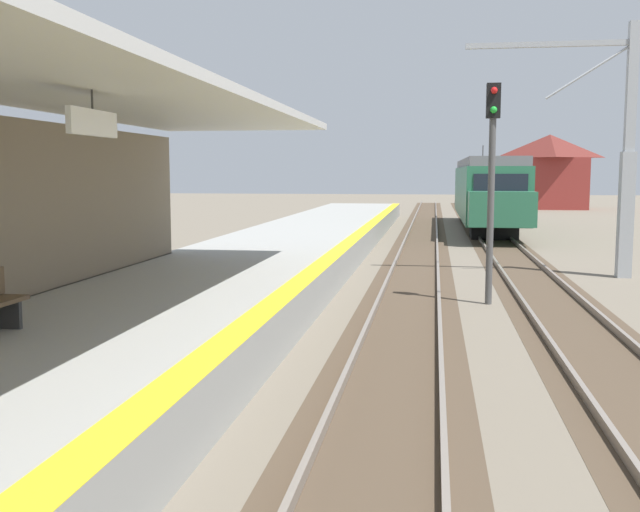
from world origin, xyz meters
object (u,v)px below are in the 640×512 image
object	(u,v)px
approaching_train	(487,190)
distant_trackside_house	(549,170)
rail_signal_post	(492,170)
catenary_pylon_far_side	(618,157)

from	to	relation	value
approaching_train	distant_trackside_house	size ratio (longest dim) A/B	2.97
distant_trackside_house	approaching_train	bearing A→B (deg)	-105.53
approaching_train	distant_trackside_house	bearing A→B (deg)	74.47
rail_signal_post	catenary_pylon_far_side	world-z (taller)	catenary_pylon_far_side
approaching_train	rail_signal_post	bearing A→B (deg)	-93.65
catenary_pylon_far_side	distant_trackside_house	world-z (taller)	catenary_pylon_far_side
approaching_train	rail_signal_post	world-z (taller)	rail_signal_post
approaching_train	rail_signal_post	distance (m)	23.85
catenary_pylon_far_side	rail_signal_post	bearing A→B (deg)	-127.51
approaching_train	catenary_pylon_far_side	bearing A→B (deg)	-82.31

